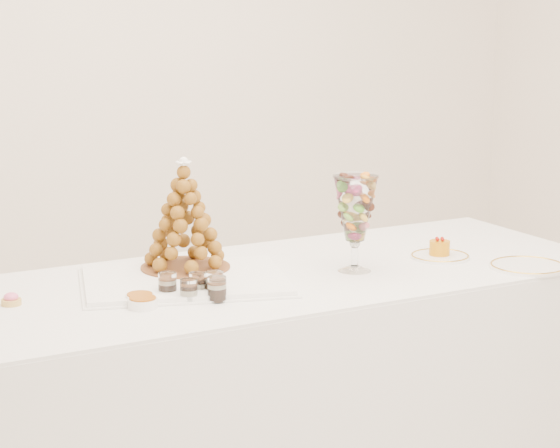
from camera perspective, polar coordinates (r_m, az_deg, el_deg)
buffet_table at (r=3.69m, az=0.28°, el=-8.86°), size 2.22×0.96×0.83m
lace_tray at (r=3.45m, az=-5.00°, el=-2.95°), size 0.72×0.61×0.02m
macaron_vase at (r=3.56m, az=3.96°, el=0.75°), size 0.14×0.14×0.32m
cake_plate at (r=3.80m, az=8.36°, el=-1.69°), size 0.20×0.20×0.01m
spare_plate at (r=3.72m, az=12.81°, el=-2.18°), size 0.25×0.25×0.01m
pink_tart at (r=3.30m, az=-13.87°, el=-3.86°), size 0.06×0.06×0.04m
verrine_a at (r=3.30m, az=-5.90°, el=-3.18°), size 0.06×0.06×0.08m
verrine_b at (r=3.31m, az=-4.33°, el=-3.14°), size 0.07×0.07×0.07m
verrine_c at (r=3.30m, az=-3.44°, el=-3.13°), size 0.07×0.07×0.07m
verrine_d at (r=3.24m, az=-4.79°, el=-3.48°), size 0.06×0.06×0.07m
verrine_e at (r=3.24m, az=-3.31°, el=-3.42°), size 0.06×0.06×0.08m
ramekin_back at (r=3.24m, az=-7.34°, el=-3.91°), size 0.08×0.08×0.03m
ramekin_front at (r=3.20m, az=-7.19°, el=-4.13°), size 0.09×0.09×0.03m
croquembouche at (r=3.52m, az=-5.01°, el=0.49°), size 0.30×0.30×0.36m
mousse_cake at (r=3.80m, az=8.34°, el=-1.23°), size 0.07×0.07×0.06m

